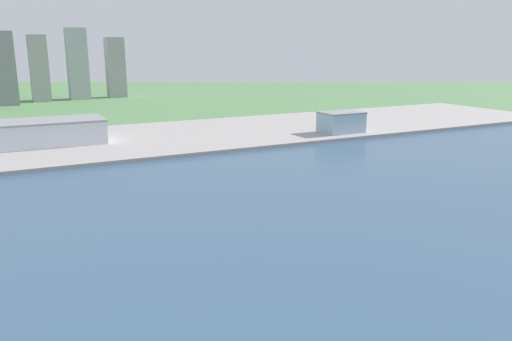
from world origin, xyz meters
The scene contains 6 objects.
ground_plane centered at (0.00, 300.00, 0.00)m, with size 2400.00×2400.00×0.00m, color #578551.
water_bay centered at (0.00, 240.00, 0.07)m, with size 840.00×360.00×0.15m, color #385675.
industrial_pier centered at (0.00, 490.00, 1.25)m, with size 840.00×140.00×2.50m, color #A39D99.
warehouse_main centered at (-19.49, 493.83, 10.84)m, with size 67.70×39.41×16.63m.
warehouse_annex centered at (185.05, 442.31, 10.45)m, with size 31.94×23.16×15.85m.
distant_skyline centered at (-37.68, 825.12, 50.69)m, with size 290.44×64.55×144.92m.
Camera 1 is at (-51.43, 128.27, 66.52)m, focal length 35.26 mm.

